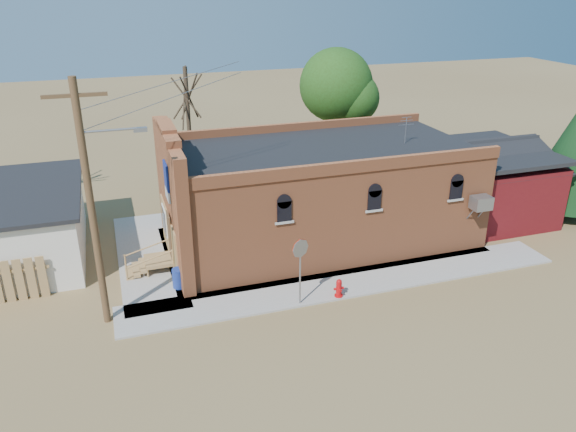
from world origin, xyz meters
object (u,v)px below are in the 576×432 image
object	(u,v)px
brick_bar	(314,195)
fire_hydrant	(339,288)
utility_pole	(92,202)
trash_barrel	(179,278)
stop_sign	(300,255)

from	to	relation	value
brick_bar	fire_hydrant	distance (m)	5.90
utility_pole	fire_hydrant	bearing A→B (deg)	-7.80
brick_bar	trash_barrel	distance (m)	7.70
utility_pole	fire_hydrant	xyz separation A→B (m)	(8.79, -1.20, -4.32)
brick_bar	stop_sign	size ratio (longest dim) A/B	5.93
stop_sign	brick_bar	bearing A→B (deg)	66.05
brick_bar	utility_pole	bearing A→B (deg)	-156.31
brick_bar	utility_pole	size ratio (longest dim) A/B	1.82
fire_hydrant	trash_barrel	world-z (taller)	trash_barrel
utility_pole	fire_hydrant	distance (m)	9.86
utility_pole	stop_sign	size ratio (longest dim) A/B	3.25
stop_sign	trash_barrel	world-z (taller)	stop_sign
utility_pole	stop_sign	bearing A→B (deg)	-9.54
stop_sign	trash_barrel	xyz separation A→B (m)	(-4.30, 2.74, -1.72)
brick_bar	trash_barrel	bearing A→B (deg)	-158.36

